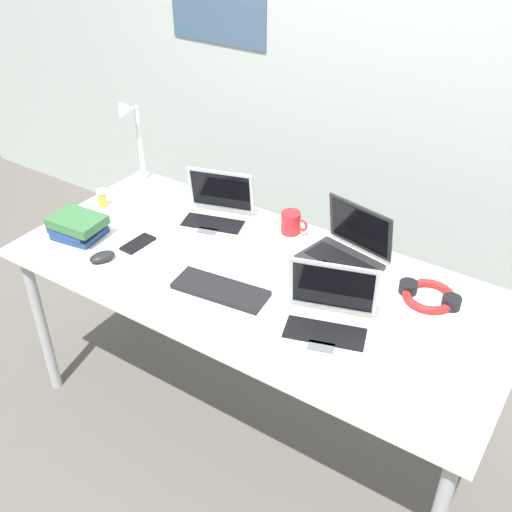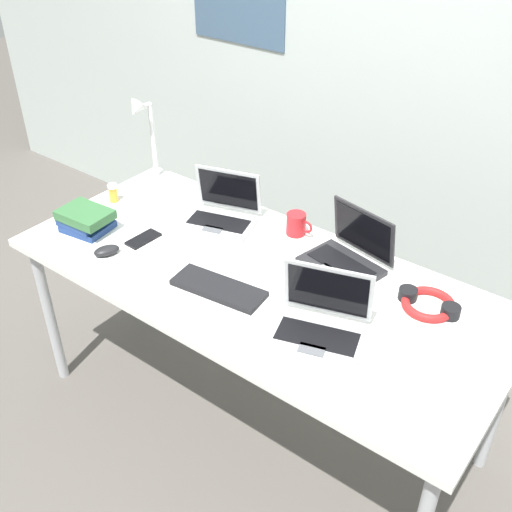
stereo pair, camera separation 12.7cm
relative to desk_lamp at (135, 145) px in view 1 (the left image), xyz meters
name	(u,v)px [view 1 (the left image)]	position (x,y,z in m)	size (l,w,h in m)	color
ground_plane	(256,415)	(0.80, -0.28, -0.94)	(12.00, 12.00, 0.00)	#56514C
wall_back	(396,41)	(0.80, 0.82, 0.36)	(6.00, 0.13, 2.60)	#B2BCB7
desk	(256,287)	(0.80, -0.28, -0.25)	(1.80, 0.80, 0.74)	white
desk_lamp	(135,145)	(0.00, 0.00, 0.00)	(0.12, 0.18, 0.40)	white
laptop_back_right	(327,320)	(1.15, -0.41, -0.15)	(0.34, 0.30, 0.21)	#B7BABC
laptop_by_keyboard	(215,215)	(0.48, -0.08, -0.15)	(0.32, 0.29, 0.21)	#B7BABC
laptop_front_left	(346,251)	(1.03, -0.03, -0.15)	(0.32, 0.27, 0.21)	#232326
external_keyboard	(221,290)	(0.75, -0.43, -0.19)	(0.33, 0.12, 0.02)	black
computer_mouse	(102,257)	(0.28, -0.51, -0.18)	(0.06, 0.10, 0.03)	black
cell_phone	(138,244)	(0.32, -0.36, -0.19)	(0.06, 0.14, 0.01)	black
headphones	(429,296)	(1.36, -0.08, -0.18)	(0.21, 0.18, 0.04)	red
pill_bottle	(102,198)	(0.00, -0.22, -0.16)	(0.04, 0.04, 0.08)	gold
book_stack	(78,226)	(0.09, -0.44, -0.15)	(0.21, 0.18, 0.09)	navy
coffee_mug	(291,223)	(0.76, 0.03, -0.15)	(0.11, 0.08, 0.09)	#B21E23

